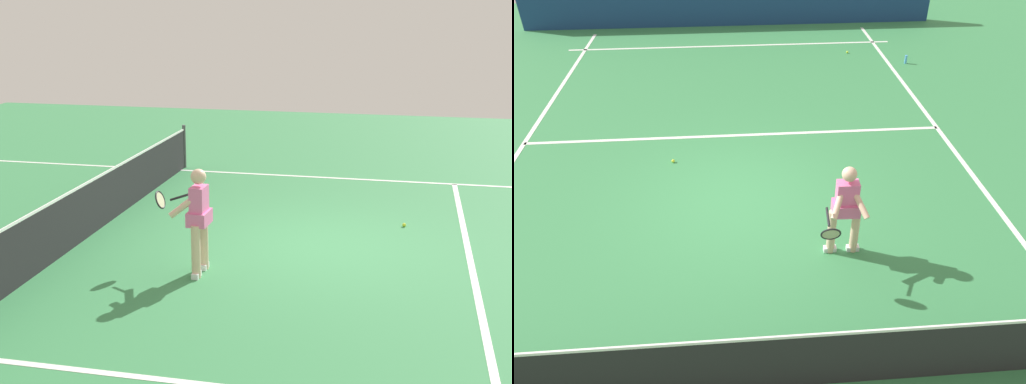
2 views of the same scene
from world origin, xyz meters
TOP-DOWN VIEW (x-y plane):
  - ground_plane at (0.00, 0.00)m, footprint 27.86×27.86m
  - service_line_marking at (0.00, -2.38)m, footprint 9.07×0.10m
  - sideline_right_marking at (4.53, 0.00)m, footprint 0.10×19.43m
  - court_net at (0.00, 3.78)m, footprint 9.75×0.08m
  - tennis_player at (-1.56, 1.51)m, footprint 0.79×0.92m
  - tennis_ball_mid at (1.29, -1.37)m, footprint 0.07×0.07m

SIDE VIEW (x-z plane):
  - ground_plane at x=0.00m, z-range 0.00..0.00m
  - service_line_marking at x=0.00m, z-range 0.00..0.01m
  - sideline_right_marking at x=4.53m, z-range 0.00..0.01m
  - tennis_ball_mid at x=1.29m, z-range 0.00..0.07m
  - court_net at x=0.00m, z-range -0.03..0.98m
  - tennis_player at x=-1.56m, z-range 0.07..1.62m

